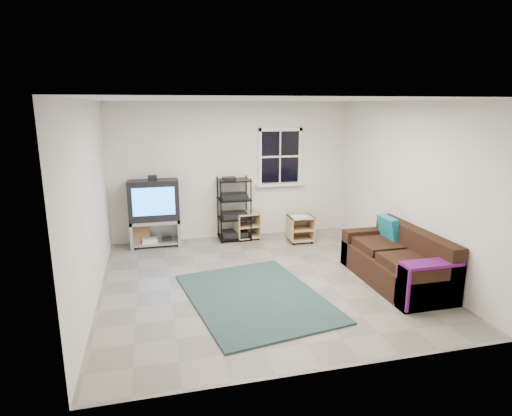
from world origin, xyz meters
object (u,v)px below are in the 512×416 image
object	(u,v)px
side_table_right	(300,226)
sofa	(398,262)
av_rack	(234,213)
side_table_left	(246,224)
tv_unit	(154,207)

from	to	relation	value
side_table_right	sofa	distance (m)	2.30
av_rack	side_table_left	bearing A→B (deg)	8.45
side_table_left	sofa	xyz separation A→B (m)	(1.67, -2.63, 0.03)
tv_unit	side_table_left	xyz separation A→B (m)	(1.72, 0.04, -0.44)
side_table_right	tv_unit	bearing A→B (deg)	171.43
av_rack	side_table_left	xyz separation A→B (m)	(0.23, 0.03, -0.25)
side_table_left	sofa	size ratio (longest dim) A/B	0.28
av_rack	side_table_left	distance (m)	0.34
side_table_left	side_table_right	bearing A→B (deg)	-24.98
side_table_right	sofa	world-z (taller)	sofa
av_rack	sofa	distance (m)	3.23
sofa	tv_unit	bearing A→B (deg)	142.63
tv_unit	sofa	distance (m)	4.29
tv_unit	sofa	xyz separation A→B (m)	(3.39, -2.59, -0.42)
av_rack	side_table_left	size ratio (longest dim) A/B	2.33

